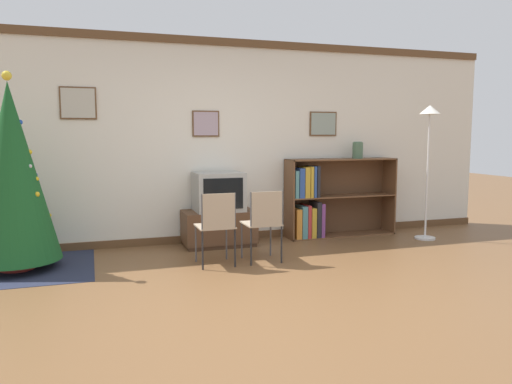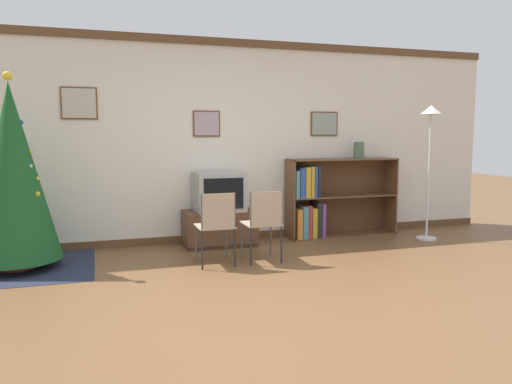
# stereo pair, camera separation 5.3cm
# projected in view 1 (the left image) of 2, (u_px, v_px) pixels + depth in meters

# --- Properties ---
(ground_plane) EXTENTS (24.00, 24.00, 0.00)m
(ground_plane) POSITION_uv_depth(u_px,v_px,m) (272.00, 298.00, 4.43)
(ground_plane) COLOR brown
(wall_back) EXTENTS (8.60, 0.11, 2.70)m
(wall_back) POSITION_uv_depth(u_px,v_px,m) (207.00, 141.00, 6.65)
(wall_back) COLOR silver
(wall_back) RESTS_ON ground_plane
(area_rug) EXTENTS (1.57, 1.45, 0.01)m
(area_rug) POSITION_uv_depth(u_px,v_px,m) (18.00, 269.00, 5.36)
(area_rug) COLOR #23283D
(area_rug) RESTS_ON ground_plane
(christmas_tree) EXTENTS (0.93, 0.93, 2.09)m
(christmas_tree) POSITION_uv_depth(u_px,v_px,m) (12.00, 173.00, 5.24)
(christmas_tree) COLOR maroon
(christmas_tree) RESTS_ON area_rug
(tv_console) EXTENTS (0.92, 0.52, 0.46)m
(tv_console) POSITION_uv_depth(u_px,v_px,m) (219.00, 228.00, 6.49)
(tv_console) COLOR #412A1A
(tv_console) RESTS_ON ground_plane
(television) EXTENTS (0.62, 0.51, 0.50)m
(television) POSITION_uv_depth(u_px,v_px,m) (219.00, 192.00, 6.44)
(television) COLOR #9E9E99
(television) RESTS_ON tv_console
(folding_chair_left) EXTENTS (0.40, 0.40, 0.82)m
(folding_chair_left) POSITION_uv_depth(u_px,v_px,m) (217.00, 224.00, 5.44)
(folding_chair_left) COLOR tan
(folding_chair_left) RESTS_ON ground_plane
(folding_chair_right) EXTENTS (0.40, 0.40, 0.82)m
(folding_chair_right) POSITION_uv_depth(u_px,v_px,m) (264.00, 221.00, 5.61)
(folding_chair_right) COLOR tan
(folding_chair_right) RESTS_ON ground_plane
(bookshelf) EXTENTS (1.61, 0.36, 1.10)m
(bookshelf) POSITION_uv_depth(u_px,v_px,m) (321.00, 201.00, 7.03)
(bookshelf) COLOR brown
(bookshelf) RESTS_ON ground_plane
(vase) EXTENTS (0.15, 0.15, 0.24)m
(vase) POSITION_uv_depth(u_px,v_px,m) (358.00, 150.00, 7.11)
(vase) COLOR #47664C
(vase) RESTS_ON bookshelf
(standing_lamp) EXTENTS (0.28, 0.28, 1.84)m
(standing_lamp) POSITION_uv_depth(u_px,v_px,m) (429.00, 137.00, 6.77)
(standing_lamp) COLOR silver
(standing_lamp) RESTS_ON ground_plane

